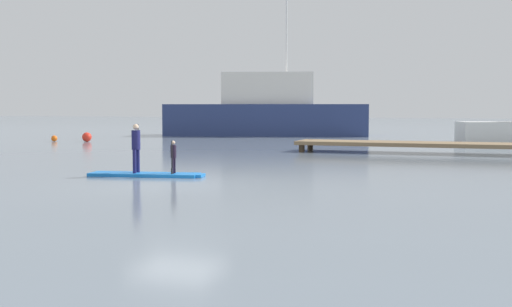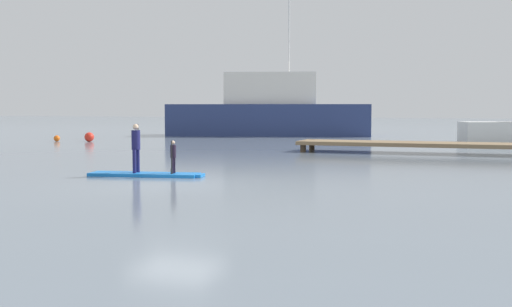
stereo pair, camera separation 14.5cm
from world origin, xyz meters
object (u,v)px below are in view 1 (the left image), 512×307
paddleboard_near (147,175)px  fishing_boat_white_large (267,112)px  paddler_child_solo (173,155)px  mooring_buoy_mid (87,137)px  mooring_buoy_near (54,138)px  paddler_adult (136,145)px

paddleboard_near → fishing_boat_white_large: 29.42m
fishing_boat_white_large → paddler_child_solo: bearing=-77.5°
paddler_child_solo → mooring_buoy_mid: bearing=131.0°
mooring_buoy_near → paddler_child_solo: bearing=-44.3°
mooring_buoy_near → mooring_buoy_mid: bearing=8.7°
paddleboard_near → mooring_buoy_near: size_ratio=9.53×
mooring_buoy_mid → paddleboard_near: bearing=-51.0°
fishing_boat_white_large → mooring_buoy_near: bearing=-128.5°
paddler_child_solo → mooring_buoy_near: bearing=135.7°
paddleboard_near → mooring_buoy_near: bearing=133.9°
paddleboard_near → mooring_buoy_mid: bearing=129.0°
mooring_buoy_near → fishing_boat_white_large: bearing=51.5°
paddleboard_near → paddler_child_solo: paddler_child_solo is taller
paddler_child_solo → mooring_buoy_mid: 21.74m
paddler_child_solo → paddleboard_near: bearing=-171.1°
paddler_child_solo → mooring_buoy_mid: paddler_child_solo is taller
fishing_boat_white_large → mooring_buoy_mid: fishing_boat_white_large is taller
mooring_buoy_near → mooring_buoy_mid: size_ratio=0.65×
paddleboard_near → mooring_buoy_mid: size_ratio=6.19×
paddler_adult → paddler_child_solo: bearing=8.8°
fishing_boat_white_large → mooring_buoy_mid: 14.68m
paddler_adult → mooring_buoy_mid: 21.13m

